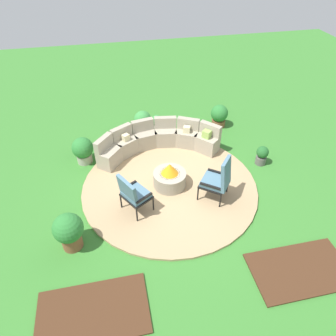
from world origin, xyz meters
TOP-DOWN VIEW (x-y plane):
  - ground_plane at (0.00, 0.00)m, footprint 24.00×24.00m
  - patio_circle at (0.00, 0.00)m, footprint 4.41×4.41m
  - mulch_bed_left at (-1.99, -2.88)m, footprint 1.93×1.12m
  - mulch_bed_right at (1.99, -2.88)m, footprint 1.93×1.12m
  - fire_pit at (0.00, 0.00)m, footprint 0.82×0.82m
  - curved_stone_bench at (-0.03, 1.54)m, footprint 3.52×1.31m
  - lounge_chair_front_left at (-0.98, -0.69)m, footprint 0.78×0.82m
  - lounge_chair_front_right at (1.02, -0.66)m, footprint 0.84×0.88m
  - potted_plant_0 at (-2.36, -1.36)m, footprint 0.62×0.62m
  - potted_plant_1 at (-0.28, 2.72)m, footprint 0.55×0.55m
  - potted_plant_2 at (2.68, 0.40)m, footprint 0.33×0.33m
  - potted_plant_3 at (0.15, 2.63)m, footprint 0.34×0.34m
  - potted_plant_4 at (-2.10, 1.50)m, footprint 0.58×0.58m
  - potted_plant_5 at (2.18, 2.54)m, footprint 0.55×0.55m

SIDE VIEW (x-z plane):
  - ground_plane at x=0.00m, z-range 0.00..0.00m
  - mulch_bed_left at x=-1.99m, z-range 0.00..0.04m
  - mulch_bed_right at x=1.99m, z-range 0.00..0.04m
  - patio_circle at x=0.00m, z-range 0.00..0.06m
  - potted_plant_2 at x=2.68m, z-range 0.02..0.57m
  - fire_pit at x=0.00m, z-range -0.02..0.65m
  - potted_plant_3 at x=0.15m, z-range 0.03..0.60m
  - potted_plant_1 at x=-0.28m, z-range 0.02..0.73m
  - curved_stone_bench at x=-0.03m, z-range -0.02..0.80m
  - potted_plant_5 at x=2.18m, z-range 0.02..0.76m
  - potted_plant_4 at x=-2.10m, z-range 0.03..0.80m
  - potted_plant_0 at x=-2.36m, z-range 0.05..0.92m
  - lounge_chair_front_left at x=-0.98m, z-range 0.08..1.14m
  - lounge_chair_front_right at x=1.02m, z-range 0.05..1.23m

